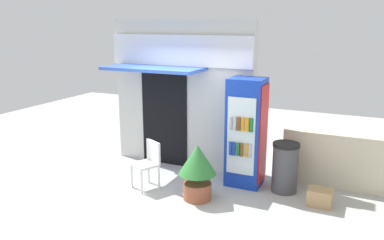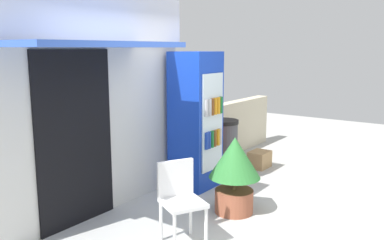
{
  "view_description": "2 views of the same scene",
  "coord_description": "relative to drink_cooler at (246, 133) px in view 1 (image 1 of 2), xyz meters",
  "views": [
    {
      "loc": [
        2.99,
        -5.43,
        2.94
      ],
      "look_at": [
        0.12,
        0.8,
        1.23
      ],
      "focal_mm": 36.61,
      "sensor_mm": 36.0,
      "label": 1
    },
    {
      "loc": [
        -3.7,
        -2.14,
        2.04
      ],
      "look_at": [
        0.46,
        0.87,
        1.12
      ],
      "focal_mm": 37.6,
      "sensor_mm": 36.0,
      "label": 2
    }
  ],
  "objects": [
    {
      "name": "cardboard_box",
      "position": [
        1.39,
        -0.35,
        -0.85
      ],
      "size": [
        0.39,
        0.3,
        0.29
      ],
      "primitive_type": "cube",
      "rotation": [
        0.0,
        0.0,
        -0.01
      ],
      "color": "tan",
      "rests_on": "ground"
    },
    {
      "name": "stone_boundary_wall",
      "position": [
        1.93,
        0.53,
        -0.49
      ],
      "size": [
        2.68,
        0.22,
        1.01
      ],
      "primitive_type": "cube",
      "color": "beige",
      "rests_on": "ground"
    },
    {
      "name": "trash_bin",
      "position": [
        0.74,
        -0.02,
        -0.54
      ],
      "size": [
        0.47,
        0.47,
        0.9
      ],
      "color": "#47474C",
      "rests_on": "ground"
    },
    {
      "name": "ground",
      "position": [
        -1.03,
        -1.2,
        -1.0
      ],
      "size": [
        16.0,
        16.0,
        0.0
      ],
      "primitive_type": "plane",
      "color": "#B2B2AD"
    },
    {
      "name": "drink_cooler",
      "position": [
        0.0,
        0.0,
        0.0
      ],
      "size": [
        0.65,
        0.63,
        1.99
      ],
      "color": "#1438B2",
      "rests_on": "ground"
    },
    {
      "name": "storefront_building",
      "position": [
        -1.54,
        0.48,
        0.56
      ],
      "size": [
        3.02,
        1.15,
        3.0
      ],
      "color": "silver",
      "rests_on": "ground"
    },
    {
      "name": "potted_plant_near_shop",
      "position": [
        -0.54,
        -0.96,
        -0.42
      ],
      "size": [
        0.64,
        0.64,
        0.97
      ],
      "color": "#995138",
      "rests_on": "ground"
    },
    {
      "name": "plastic_chair",
      "position": [
        -1.55,
        -0.88,
        -0.49
      ],
      "size": [
        0.55,
        0.56,
        0.87
      ],
      "color": "white",
      "rests_on": "ground"
    }
  ]
}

